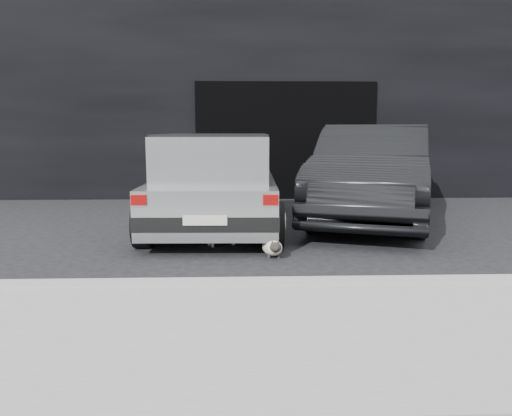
{
  "coord_description": "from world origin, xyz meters",
  "views": [
    {
      "loc": [
        -0.05,
        -7.21,
        1.55
      ],
      "look_at": [
        0.17,
        -0.94,
        0.56
      ],
      "focal_mm": 35.0,
      "sensor_mm": 36.0,
      "label": 1
    }
  ],
  "objects_px": {
    "cat_siamese": "(273,247)",
    "cat_white": "(224,233)",
    "second_car": "(373,173)",
    "silver_hatchback": "(216,177)"
  },
  "relations": [
    {
      "from": "silver_hatchback",
      "to": "cat_white",
      "type": "distance_m",
      "value": 1.36
    },
    {
      "from": "silver_hatchback",
      "to": "cat_siamese",
      "type": "relative_size",
      "value": 5.61
    },
    {
      "from": "cat_white",
      "to": "silver_hatchback",
      "type": "bearing_deg",
      "value": 162.62
    },
    {
      "from": "second_car",
      "to": "cat_siamese",
      "type": "bearing_deg",
      "value": -108.27
    },
    {
      "from": "silver_hatchback",
      "to": "second_car",
      "type": "relative_size",
      "value": 0.82
    },
    {
      "from": "cat_siamese",
      "to": "cat_white",
      "type": "bearing_deg",
      "value": -51.02
    },
    {
      "from": "second_car",
      "to": "cat_white",
      "type": "distance_m",
      "value": 3.22
    },
    {
      "from": "silver_hatchback",
      "to": "cat_siamese",
      "type": "bearing_deg",
      "value": -65.62
    },
    {
      "from": "second_car",
      "to": "cat_siamese",
      "type": "height_order",
      "value": "second_car"
    },
    {
      "from": "second_car",
      "to": "cat_white",
      "type": "height_order",
      "value": "second_car"
    }
  ]
}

